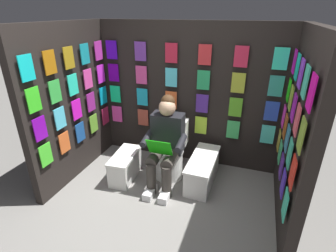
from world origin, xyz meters
TOP-DOWN VIEW (x-y plane):
  - ground_plane at (0.00, 0.00)m, footprint 30.00×30.00m
  - display_wall_back at (0.00, -1.65)m, footprint 2.71×0.14m
  - display_wall_left at (-1.35, -0.80)m, footprint 0.14×1.60m
  - display_wall_right at (1.35, -0.80)m, footprint 0.14×1.60m
  - toilet at (0.09, -1.14)m, footprint 0.41×0.56m
  - person_reading at (0.08, -0.91)m, footprint 0.53×0.69m
  - comic_longbox_near at (-0.38, -1.08)m, footprint 0.33×0.83m
  - comic_longbox_far at (0.64, -0.83)m, footprint 0.32×0.63m

SIDE VIEW (x-z plane):
  - ground_plane at x=0.00m, z-range 0.00..0.00m
  - comic_longbox_far at x=0.64m, z-range 0.00..0.36m
  - comic_longbox_near at x=-0.38m, z-range 0.00..0.37m
  - toilet at x=0.09m, z-range -0.06..0.71m
  - person_reading at x=0.08m, z-range 0.00..1.20m
  - display_wall_back at x=0.00m, z-range 0.00..2.02m
  - display_wall_left at x=-1.35m, z-range 0.00..2.02m
  - display_wall_right at x=1.35m, z-range 0.00..2.02m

